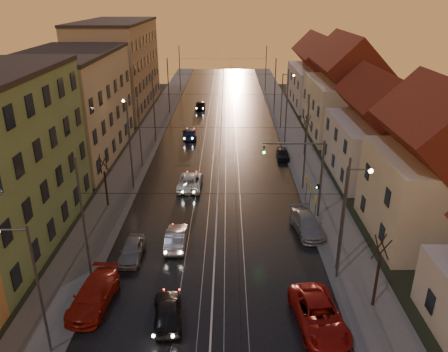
{
  "coord_description": "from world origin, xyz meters",
  "views": [
    {
      "loc": [
        0.92,
        -16.46,
        18.42
      ],
      "look_at": [
        0.64,
        20.82,
        2.78
      ],
      "focal_mm": 35.0,
      "sensor_mm": 36.0,
      "label": 1
    }
  ],
  "objects_px": {
    "driving_car_0": "(168,311)",
    "driving_car_1": "(176,238)",
    "parked_left_2": "(93,295)",
    "street_lamp_1": "(347,209)",
    "street_lamp_3": "(284,95)",
    "street_lamp_2": "(136,126)",
    "driving_car_3": "(189,134)",
    "parked_right_2": "(283,154)",
    "driving_car_4": "(200,105)",
    "traffic_light_mast": "(310,169)",
    "street_lamp_0": "(31,280)",
    "parked_right_1": "(307,224)",
    "parked_left_3": "(132,250)",
    "parked_right_0": "(319,315)",
    "driving_car_2": "(190,181)"
  },
  "relations": [
    {
      "from": "traffic_light_mast",
      "to": "driving_car_4",
      "type": "xyz_separation_m",
      "value": [
        -11.69,
        39.15,
        -3.88
      ]
    },
    {
      "from": "street_lamp_0",
      "to": "driving_car_4",
      "type": "bearing_deg",
      "value": 84.4
    },
    {
      "from": "parked_right_0",
      "to": "parked_right_1",
      "type": "bearing_deg",
      "value": 77.45
    },
    {
      "from": "driving_car_0",
      "to": "driving_car_1",
      "type": "distance_m",
      "value": 8.58
    },
    {
      "from": "parked_left_3",
      "to": "traffic_light_mast",
      "type": "bearing_deg",
      "value": 24.83
    },
    {
      "from": "driving_car_3",
      "to": "driving_car_1",
      "type": "bearing_deg",
      "value": 85.31
    },
    {
      "from": "street_lamp_2",
      "to": "driving_car_2",
      "type": "xyz_separation_m",
      "value": [
        6.26,
        -5.68,
        -4.18
      ]
    },
    {
      "from": "parked_right_1",
      "to": "street_lamp_3",
      "type": "bearing_deg",
      "value": 79.24
    },
    {
      "from": "traffic_light_mast",
      "to": "parked_right_1",
      "type": "relative_size",
      "value": 1.42
    },
    {
      "from": "driving_car_3",
      "to": "parked_right_2",
      "type": "xyz_separation_m",
      "value": [
        11.85,
        -7.99,
        -0.04
      ]
    },
    {
      "from": "street_lamp_1",
      "to": "driving_car_3",
      "type": "height_order",
      "value": "street_lamp_1"
    },
    {
      "from": "parked_left_3",
      "to": "parked_right_1",
      "type": "height_order",
      "value": "parked_right_1"
    },
    {
      "from": "street_lamp_0",
      "to": "street_lamp_1",
      "type": "height_order",
      "value": "same"
    },
    {
      "from": "parked_right_1",
      "to": "driving_car_4",
      "type": "bearing_deg",
      "value": 97.2
    },
    {
      "from": "driving_car_1",
      "to": "driving_car_4",
      "type": "xyz_separation_m",
      "value": [
        -0.62,
        43.96,
        0.01
      ]
    },
    {
      "from": "traffic_light_mast",
      "to": "parked_right_1",
      "type": "bearing_deg",
      "value": -98.87
    },
    {
      "from": "street_lamp_3",
      "to": "street_lamp_2",
      "type": "bearing_deg",
      "value": -138.69
    },
    {
      "from": "parked_left_3",
      "to": "parked_right_0",
      "type": "xyz_separation_m",
      "value": [
        12.6,
        -7.19,
        0.11
      ]
    },
    {
      "from": "street_lamp_1",
      "to": "driving_car_4",
      "type": "xyz_separation_m",
      "value": [
        -12.8,
        47.14,
        -4.17
      ]
    },
    {
      "from": "street_lamp_3",
      "to": "parked_left_2",
      "type": "xyz_separation_m",
      "value": [
        -16.64,
        -39.98,
        -4.12
      ]
    },
    {
      "from": "street_lamp_3",
      "to": "driving_car_0",
      "type": "xyz_separation_m",
      "value": [
        -11.75,
        -41.39,
        -4.18
      ]
    },
    {
      "from": "driving_car_0",
      "to": "street_lamp_2",
      "type": "bearing_deg",
      "value": -83.23
    },
    {
      "from": "driving_car_3",
      "to": "parked_right_1",
      "type": "relative_size",
      "value": 0.88
    },
    {
      "from": "street_lamp_1",
      "to": "driving_car_3",
      "type": "xyz_separation_m",
      "value": [
        -13.35,
        30.85,
        -4.24
      ]
    },
    {
      "from": "street_lamp_1",
      "to": "street_lamp_2",
      "type": "height_order",
      "value": "same"
    },
    {
      "from": "street_lamp_0",
      "to": "parked_left_3",
      "type": "relative_size",
      "value": 2.0
    },
    {
      "from": "street_lamp_0",
      "to": "parked_left_2",
      "type": "bearing_deg",
      "value": 68.72
    },
    {
      "from": "street_lamp_1",
      "to": "street_lamp_2",
      "type": "bearing_deg",
      "value": 132.32
    },
    {
      "from": "parked_right_2",
      "to": "driving_car_4",
      "type": "bearing_deg",
      "value": 116.39
    },
    {
      "from": "driving_car_1",
      "to": "parked_left_3",
      "type": "bearing_deg",
      "value": 28.6
    },
    {
      "from": "street_lamp_2",
      "to": "parked_right_1",
      "type": "distance_m",
      "value": 22.57
    },
    {
      "from": "parked_right_1",
      "to": "parked_left_2",
      "type": "bearing_deg",
      "value": -156.14
    },
    {
      "from": "driving_car_3",
      "to": "driving_car_4",
      "type": "xyz_separation_m",
      "value": [
        0.56,
        16.3,
        0.07
      ]
    },
    {
      "from": "street_lamp_3",
      "to": "driving_car_3",
      "type": "xyz_separation_m",
      "value": [
        -13.35,
        -5.15,
        -4.24
      ]
    },
    {
      "from": "street_lamp_1",
      "to": "driving_car_1",
      "type": "distance_m",
      "value": 13.26
    },
    {
      "from": "street_lamp_2",
      "to": "parked_right_2",
      "type": "xyz_separation_m",
      "value": [
        16.7,
        2.85,
        -4.28
      ]
    },
    {
      "from": "driving_car_4",
      "to": "parked_left_3",
      "type": "height_order",
      "value": "driving_car_4"
    },
    {
      "from": "street_lamp_0",
      "to": "driving_car_4",
      "type": "height_order",
      "value": "street_lamp_0"
    },
    {
      "from": "driving_car_4",
      "to": "parked_right_2",
      "type": "height_order",
      "value": "driving_car_4"
    },
    {
      "from": "traffic_light_mast",
      "to": "parked_right_0",
      "type": "xyz_separation_m",
      "value": [
        -1.6,
        -13.76,
        -3.81
      ]
    },
    {
      "from": "street_lamp_3",
      "to": "driving_car_3",
      "type": "bearing_deg",
      "value": -158.9
    },
    {
      "from": "driving_car_1",
      "to": "driving_car_3",
      "type": "bearing_deg",
      "value": -88.32
    },
    {
      "from": "street_lamp_2",
      "to": "driving_car_3",
      "type": "relative_size",
      "value": 1.8
    },
    {
      "from": "street_lamp_2",
      "to": "street_lamp_1",
      "type": "bearing_deg",
      "value": -47.68
    },
    {
      "from": "parked_left_2",
      "to": "street_lamp_1",
      "type": "bearing_deg",
      "value": 19.21
    },
    {
      "from": "driving_car_4",
      "to": "street_lamp_3",
      "type": "bearing_deg",
      "value": 137.37
    },
    {
      "from": "driving_car_0",
      "to": "parked_left_3",
      "type": "xyz_separation_m",
      "value": [
        -3.56,
        6.82,
        -0.03
      ]
    },
    {
      "from": "parked_right_0",
      "to": "driving_car_2",
      "type": "bearing_deg",
      "value": 108.26
    },
    {
      "from": "street_lamp_1",
      "to": "driving_car_4",
      "type": "bearing_deg",
      "value": 105.19
    },
    {
      "from": "driving_car_1",
      "to": "driving_car_4",
      "type": "height_order",
      "value": "driving_car_4"
    }
  ]
}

